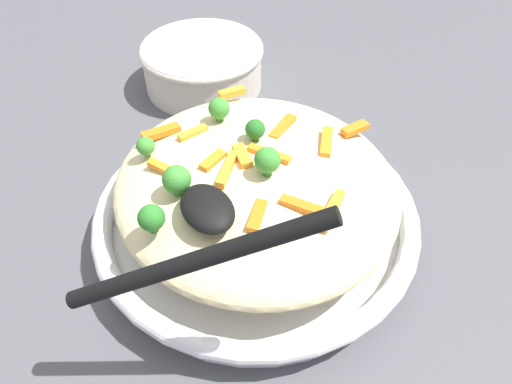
% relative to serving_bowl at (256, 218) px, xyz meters
% --- Properties ---
extents(ground_plane, '(2.40, 2.40, 0.00)m').
position_rel_serving_bowl_xyz_m(ground_plane, '(0.00, 0.00, -0.02)').
color(ground_plane, '#4C4C51').
extents(serving_bowl, '(0.31, 0.31, 0.04)m').
position_rel_serving_bowl_xyz_m(serving_bowl, '(0.00, 0.00, 0.00)').
color(serving_bowl, silver).
rests_on(serving_bowl, ground_plane).
extents(pasta_mound, '(0.27, 0.26, 0.06)m').
position_rel_serving_bowl_xyz_m(pasta_mound, '(0.00, 0.00, 0.05)').
color(pasta_mound, beige).
rests_on(pasta_mound, serving_bowl).
extents(carrot_piece_0, '(0.01, 0.03, 0.01)m').
position_rel_serving_bowl_xyz_m(carrot_piece_0, '(0.07, 0.03, 0.07)').
color(carrot_piece_0, orange).
rests_on(carrot_piece_0, pasta_mound).
extents(carrot_piece_1, '(0.04, 0.03, 0.01)m').
position_rel_serving_bowl_xyz_m(carrot_piece_1, '(-0.00, -0.01, 0.08)').
color(carrot_piece_1, orange).
rests_on(carrot_piece_1, pasta_mound).
extents(carrot_piece_2, '(0.04, 0.03, 0.01)m').
position_rel_serving_bowl_xyz_m(carrot_piece_2, '(-0.07, -0.01, 0.07)').
color(carrot_piece_2, orange).
rests_on(carrot_piece_2, pasta_mound).
extents(carrot_piece_3, '(0.03, 0.02, 0.01)m').
position_rel_serving_bowl_xyz_m(carrot_piece_3, '(0.01, 0.01, 0.08)').
color(carrot_piece_3, orange).
rests_on(carrot_piece_3, pasta_mound).
extents(carrot_piece_4, '(0.02, 0.03, 0.01)m').
position_rel_serving_bowl_xyz_m(carrot_piece_4, '(0.02, 0.03, 0.08)').
color(carrot_piece_4, orange).
rests_on(carrot_piece_4, pasta_mound).
extents(carrot_piece_5, '(0.03, 0.04, 0.01)m').
position_rel_serving_bowl_xyz_m(carrot_piece_5, '(-0.08, -0.03, 0.07)').
color(carrot_piece_5, orange).
rests_on(carrot_piece_5, pasta_mound).
extents(carrot_piece_6, '(0.01, 0.03, 0.01)m').
position_rel_serving_bowl_xyz_m(carrot_piece_6, '(0.11, -0.03, 0.07)').
color(carrot_piece_6, orange).
rests_on(carrot_piece_6, pasta_mound).
extents(carrot_piece_7, '(0.04, 0.03, 0.01)m').
position_rel_serving_bowl_xyz_m(carrot_piece_7, '(-0.01, -0.07, 0.07)').
color(carrot_piece_7, orange).
rests_on(carrot_piece_7, pasta_mound).
extents(carrot_piece_8, '(0.01, 0.03, 0.01)m').
position_rel_serving_bowl_xyz_m(carrot_piece_8, '(-0.00, -0.11, 0.07)').
color(carrot_piece_8, orange).
rests_on(carrot_piece_8, pasta_mound).
extents(carrot_piece_9, '(0.04, 0.02, 0.01)m').
position_rel_serving_bowl_xyz_m(carrot_piece_9, '(0.03, 0.07, 0.07)').
color(carrot_piece_9, orange).
rests_on(carrot_piece_9, pasta_mound).
extents(carrot_piece_10, '(0.03, 0.03, 0.01)m').
position_rel_serving_bowl_xyz_m(carrot_piece_10, '(-0.06, 0.03, 0.07)').
color(carrot_piece_10, orange).
rests_on(carrot_piece_10, pasta_mound).
extents(carrot_piece_11, '(0.01, 0.04, 0.01)m').
position_rel_serving_bowl_xyz_m(carrot_piece_11, '(0.08, 0.06, 0.07)').
color(carrot_piece_11, orange).
rests_on(carrot_piece_11, pasta_mound).
extents(carrot_piece_12, '(0.04, 0.04, 0.01)m').
position_rel_serving_bowl_xyz_m(carrot_piece_12, '(-0.00, 0.03, 0.08)').
color(carrot_piece_12, orange).
rests_on(carrot_piece_12, pasta_mound).
extents(carrot_piece_13, '(0.03, 0.04, 0.01)m').
position_rel_serving_bowl_xyz_m(carrot_piece_13, '(0.03, -0.05, 0.07)').
color(carrot_piece_13, orange).
rests_on(carrot_piece_13, pasta_mound).
extents(broccoli_floret_0, '(0.02, 0.02, 0.03)m').
position_rel_serving_bowl_xyz_m(broccoli_floret_0, '(-0.02, 0.00, 0.09)').
color(broccoli_floret_0, '#377928').
rests_on(broccoli_floret_0, pasta_mound).
extents(broccoli_floret_1, '(0.02, 0.02, 0.03)m').
position_rel_serving_bowl_xyz_m(broccoli_floret_1, '(0.07, 0.00, 0.08)').
color(broccoli_floret_1, '#377928').
rests_on(broccoli_floret_1, pasta_mound).
extents(broccoli_floret_2, '(0.02, 0.02, 0.02)m').
position_rel_serving_bowl_xyz_m(broccoli_floret_2, '(0.06, 0.08, 0.08)').
color(broccoli_floret_2, '#377928').
rests_on(broccoli_floret_2, pasta_mound).
extents(broccoli_floret_3, '(0.02, 0.02, 0.03)m').
position_rel_serving_bowl_xyz_m(broccoli_floret_3, '(-0.03, 0.11, 0.08)').
color(broccoli_floret_3, '#296820').
rests_on(broccoli_floret_3, pasta_mound).
extents(broccoli_floret_4, '(0.02, 0.02, 0.03)m').
position_rel_serving_bowl_xyz_m(broccoli_floret_4, '(0.00, 0.07, 0.09)').
color(broccoli_floret_4, '#377928').
rests_on(broccoli_floret_4, pasta_mound).
extents(broccoli_floret_5, '(0.02, 0.02, 0.02)m').
position_rel_serving_bowl_xyz_m(broccoli_floret_5, '(0.03, -0.01, 0.09)').
color(broccoli_floret_5, '#205B1C').
rests_on(broccoli_floret_5, pasta_mound).
extents(serving_spoon, '(0.15, 0.16, 0.10)m').
position_rel_serving_bowl_xyz_m(serving_spoon, '(-0.07, 0.08, 0.10)').
color(serving_spoon, black).
rests_on(serving_spoon, pasta_mound).
extents(companion_bowl, '(0.17, 0.17, 0.06)m').
position_rel_serving_bowl_xyz_m(companion_bowl, '(0.28, -0.07, 0.01)').
color(companion_bowl, beige).
rests_on(companion_bowl, ground_plane).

